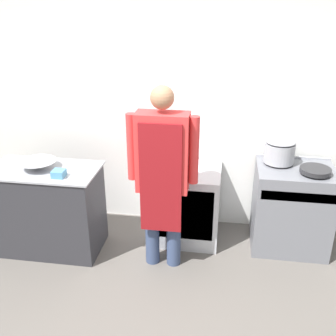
# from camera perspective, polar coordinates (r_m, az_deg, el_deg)

# --- Properties ---
(ground_plane) EXTENTS (14.00, 14.00, 0.00)m
(ground_plane) POSITION_cam_1_polar(r_m,az_deg,el_deg) (3.61, -3.69, -20.65)
(ground_plane) COLOR #5B5651
(wall_back) EXTENTS (8.00, 0.05, 2.70)m
(wall_back) POSITION_cam_1_polar(r_m,az_deg,el_deg) (4.37, 0.43, 8.24)
(wall_back) COLOR white
(wall_back) RESTS_ON ground_plane
(prep_counter) EXTENTS (1.11, 0.60, 0.93)m
(prep_counter) POSITION_cam_1_polar(r_m,az_deg,el_deg) (4.33, -16.94, -5.75)
(prep_counter) COLOR #2D2D33
(prep_counter) RESTS_ON ground_plane
(stove) EXTENTS (0.78, 0.61, 0.93)m
(stove) POSITION_cam_1_polar(r_m,az_deg,el_deg) (4.38, 17.43, -5.56)
(stove) COLOR slate
(stove) RESTS_ON ground_plane
(fridge_unit) EXTENTS (0.67, 0.64, 0.82)m
(fridge_unit) POSITION_cam_1_polar(r_m,az_deg,el_deg) (4.36, 2.98, -5.23)
(fridge_unit) COLOR silver
(fridge_unit) RESTS_ON ground_plane
(person_cook) EXTENTS (0.66, 0.24, 1.83)m
(person_cook) POSITION_cam_1_polar(r_m,az_deg,el_deg) (3.63, -0.81, -0.21)
(person_cook) COLOR #38476B
(person_cook) RESTS_ON ground_plane
(mixing_bowl) EXTENTS (0.38, 0.38, 0.08)m
(mixing_bowl) POSITION_cam_1_polar(r_m,az_deg,el_deg) (4.14, -18.39, 0.45)
(mixing_bowl) COLOR #9EA0A8
(mixing_bowl) RESTS_ON prep_counter
(plastic_tub) EXTENTS (0.12, 0.12, 0.07)m
(plastic_tub) POSITION_cam_1_polar(r_m,az_deg,el_deg) (3.89, -15.58, -0.78)
(plastic_tub) COLOR teal
(plastic_tub) RESTS_ON prep_counter
(stock_pot) EXTENTS (0.31, 0.31, 0.25)m
(stock_pot) POSITION_cam_1_polar(r_m,az_deg,el_deg) (4.20, 15.88, 2.47)
(stock_pot) COLOR #9EA0A8
(stock_pot) RESTS_ON stove
(saute_pan) EXTENTS (0.30, 0.30, 0.04)m
(saute_pan) POSITION_cam_1_polar(r_m,az_deg,el_deg) (4.10, 20.62, -0.31)
(saute_pan) COLOR #262628
(saute_pan) RESTS_ON stove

